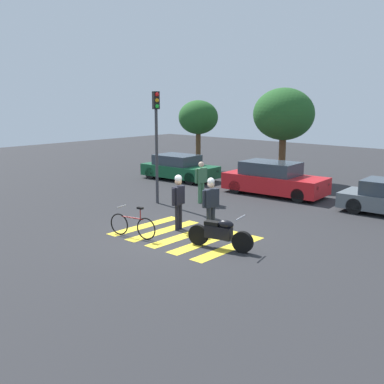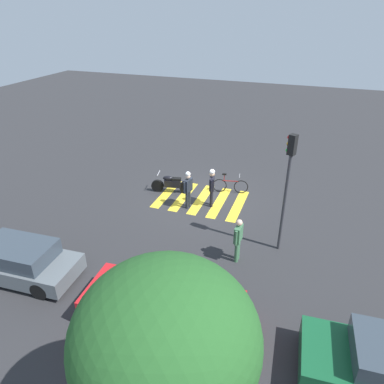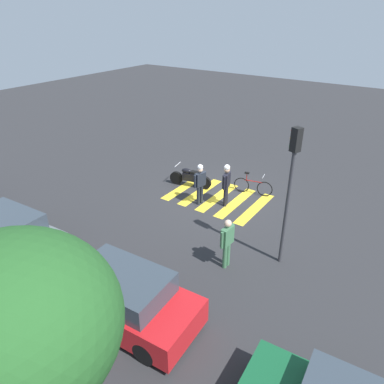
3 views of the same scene
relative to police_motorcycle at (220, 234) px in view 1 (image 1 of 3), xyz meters
The scene contains 12 objects.
ground_plane 1.69m from the police_motorcycle, behind, with size 60.00×60.00×0.00m, color #2B2B2D.
police_motorcycle is the anchor object (origin of this frame).
leaning_bicycle 2.89m from the police_motorcycle, 161.11° to the right, with size 1.73×0.50×1.01m.
officer_on_foot 1.81m from the police_motorcycle, 138.20° to the left, with size 0.30×0.66×1.80m.
officer_by_motorcycle 2.42m from the police_motorcycle, 164.07° to the left, with size 0.30×0.68×1.85m.
pedestrian_bystander 5.99m from the police_motorcycle, 135.76° to the left, with size 0.23×0.69×1.74m.
crosswalk_stripes 1.69m from the police_motorcycle, behind, with size 4.05×3.02×0.01m.
car_green_compact 11.70m from the police_motorcycle, 139.01° to the left, with size 4.16×2.10×1.32m.
car_red_convertible 8.16m from the police_motorcycle, 111.06° to the left, with size 4.67×2.10×1.48m.
traffic_light_pole 6.83m from the police_motorcycle, 152.42° to the left, with size 0.36×0.31×4.55m.
street_tree_near 15.18m from the police_motorcycle, 133.32° to the left, with size 2.35×2.35×4.17m.
street_tree_mid 12.13m from the police_motorcycle, 112.34° to the left, with size 3.13×3.13×4.81m.
Camera 1 is at (9.51, -10.30, 4.30)m, focal length 43.11 mm.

